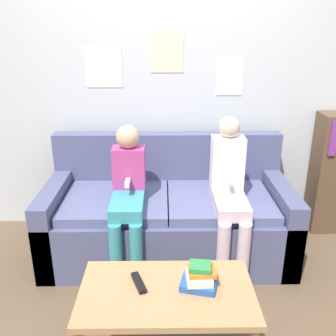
{
  "coord_description": "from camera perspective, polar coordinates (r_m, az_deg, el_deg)",
  "views": [
    {
      "loc": [
        -0.03,
        -2.14,
        1.75
      ],
      "look_at": [
        0.0,
        0.42,
        0.78
      ],
      "focal_mm": 40.0,
      "sensor_mm": 36.0,
      "label": 1
    }
  ],
  "objects": [
    {
      "name": "ground_plane",
      "position": [
        2.77,
        0.11,
        -18.49
      ],
      "size": [
        10.0,
        10.0,
        0.0
      ],
      "primitive_type": "plane",
      "color": "brown"
    },
    {
      "name": "wall_back",
      "position": [
        3.25,
        -0.15,
        12.84
      ],
      "size": [
        8.0,
        0.06,
        2.6
      ],
      "color": "silver",
      "rests_on": "ground_plane"
    },
    {
      "name": "couch",
      "position": [
        3.06,
        -0.03,
        -7.41
      ],
      "size": [
        1.91,
        0.87,
        0.91
      ],
      "color": "#4C5175",
      "rests_on": "ground_plane"
    },
    {
      "name": "coffee_table",
      "position": [
        2.1,
        -0.2,
        -19.26
      ],
      "size": [
        0.92,
        0.53,
        0.45
      ],
      "color": "#AD7F51",
      "rests_on": "ground_plane"
    },
    {
      "name": "person_left",
      "position": [
        2.74,
        -6.11,
        -3.73
      ],
      "size": [
        0.24,
        0.59,
        1.09
      ],
      "color": "teal",
      "rests_on": "ground_plane"
    },
    {
      "name": "person_right",
      "position": [
        2.76,
        9.3,
        -3.25
      ],
      "size": [
        0.24,
        0.59,
        1.15
      ],
      "color": "silver",
      "rests_on": "ground_plane"
    },
    {
      "name": "tv_remote",
      "position": [
        2.1,
        -4.5,
        -17.02
      ],
      "size": [
        0.1,
        0.17,
        0.02
      ],
      "rotation": [
        0.0,
        0.0,
        0.35
      ],
      "color": "black",
      "rests_on": "coffee_table"
    },
    {
      "name": "book_stack",
      "position": [
        2.07,
        4.82,
        -16.27
      ],
      "size": [
        0.22,
        0.19,
        0.13
      ],
      "color": "#23519E",
      "rests_on": "coffee_table"
    }
  ]
}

